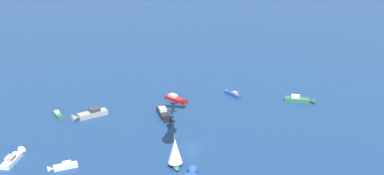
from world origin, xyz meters
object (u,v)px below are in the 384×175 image
(motorboat_inshore, at_px, (14,158))
(motorboat_ahead, at_px, (301,100))
(motorboat_outer_ring_b, at_px, (177,99))
(motorboat_trailing, at_px, (88,115))
(motorboat_far_port, at_px, (232,93))
(motorboat_mid_cluster, at_px, (61,167))
(sailboat_far_stbd, at_px, (175,152))
(motorboat_outer_ring_d, at_px, (164,115))
(motorboat_near_centre, at_px, (58,115))

(motorboat_inshore, height_order, motorboat_ahead, motorboat_ahead)
(motorboat_outer_ring_b, bearing_deg, motorboat_trailing, -134.14)
(motorboat_far_port, bearing_deg, motorboat_mid_cluster, -112.85)
(motorboat_far_port, height_order, motorboat_outer_ring_b, motorboat_outer_ring_b)
(motorboat_mid_cluster, xyz_separation_m, motorboat_outer_ring_b, (10.08, 48.57, 0.11))
(sailboat_far_stbd, relative_size, motorboat_ahead, 0.85)
(motorboat_trailing, distance_m, motorboat_outer_ring_d, 22.41)
(motorboat_mid_cluster, height_order, motorboat_outer_ring_b, motorboat_outer_ring_b)
(motorboat_trailing, height_order, motorboat_outer_ring_b, motorboat_trailing)
(sailboat_far_stbd, distance_m, motorboat_trailing, 39.10)
(motorboat_far_port, relative_size, motorboat_outer_ring_b, 0.74)
(sailboat_far_stbd, xyz_separation_m, motorboat_outer_ring_d, (-13.81, 25.59, -2.98))
(sailboat_far_stbd, distance_m, motorboat_outer_ring_d, 29.23)
(motorboat_far_port, distance_m, motorboat_trailing, 47.41)
(sailboat_far_stbd, relative_size, motorboat_mid_cluster, 1.29)
(motorboat_near_centre, xyz_separation_m, motorboat_ahead, (65.81, 35.99, 0.27))
(motorboat_far_port, bearing_deg, motorboat_near_centre, -141.75)
(motorboat_inshore, relative_size, motorboat_outer_ring_b, 1.06)
(motorboat_far_port, height_order, sailboat_far_stbd, sailboat_far_stbd)
(sailboat_far_stbd, height_order, motorboat_outer_ring_d, sailboat_far_stbd)
(motorboat_trailing, distance_m, motorboat_ahead, 66.41)
(motorboat_ahead, relative_size, motorboat_outer_ring_d, 1.04)
(motorboat_outer_ring_d, bearing_deg, sailboat_far_stbd, -61.65)
(motorboat_near_centre, height_order, motorboat_outer_ring_d, motorboat_outer_ring_d)
(motorboat_near_centre, bearing_deg, motorboat_mid_cluster, -54.25)
(motorboat_trailing, height_order, motorboat_mid_cluster, motorboat_trailing)
(motorboat_far_port, distance_m, sailboat_far_stbd, 49.62)
(motorboat_near_centre, distance_m, motorboat_mid_cluster, 31.42)
(motorboat_trailing, xyz_separation_m, motorboat_mid_cluster, (9.88, -27.99, -0.30))
(motorboat_mid_cluster, distance_m, motorboat_outer_ring_b, 49.60)
(motorboat_trailing, height_order, motorboat_ahead, motorboat_trailing)
(motorboat_near_centre, relative_size, motorboat_mid_cluster, 0.90)
(sailboat_far_stbd, relative_size, motorboat_inshore, 0.90)
(motorboat_ahead, bearing_deg, motorboat_near_centre, -151.33)
(motorboat_far_port, height_order, motorboat_outer_ring_d, motorboat_outer_ring_d)
(motorboat_inshore, relative_size, motorboat_mid_cluster, 1.44)
(motorboat_inshore, xyz_separation_m, motorboat_outer_ring_b, (23.29, 49.01, -0.03))
(motorboat_near_centre, bearing_deg, motorboat_inshore, -78.77)
(motorboat_near_centre, xyz_separation_m, sailboat_far_stbd, (43.24, -15.16, 3.27))
(motorboat_ahead, bearing_deg, motorboat_inshore, -134.40)
(motorboat_near_centre, height_order, sailboat_far_stbd, sailboat_far_stbd)
(motorboat_ahead, height_order, motorboat_outer_ring_b, motorboat_ahead)
(motorboat_near_centre, xyz_separation_m, motorboat_inshore, (5.15, -25.95, 0.22))
(motorboat_near_centre, relative_size, motorboat_inshore, 0.63)
(motorboat_trailing, bearing_deg, motorboat_mid_cluster, -70.56)
(motorboat_far_port, relative_size, motorboat_mid_cluster, 1.01)
(motorboat_outer_ring_d, bearing_deg, motorboat_inshore, -123.72)
(motorboat_mid_cluster, relative_size, motorboat_outer_ring_d, 0.69)
(motorboat_outer_ring_d, bearing_deg, motorboat_ahead, 35.09)
(motorboat_near_centre, height_order, motorboat_inshore, motorboat_inshore)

